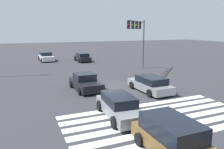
% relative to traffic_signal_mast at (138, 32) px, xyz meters
% --- Properties ---
extents(ground_plane, '(149.85, 149.85, 0.00)m').
position_rel_traffic_signal_mast_xyz_m(ground_plane, '(-6.12, -6.12, -4.92)').
color(ground_plane, '#333338').
extents(crosswalk_markings, '(11.61, 5.35, 0.01)m').
position_rel_traffic_signal_mast_xyz_m(crosswalk_markings, '(-6.12, -13.54, -4.92)').
color(crosswalk_markings, silver).
rests_on(crosswalk_markings, ground_plane).
extents(traffic_signal_mast, '(5.11, 5.11, 6.45)m').
position_rel_traffic_signal_mast_xyz_m(traffic_signal_mast, '(0.00, 0.00, 0.00)').
color(traffic_signal_mast, '#47474C').
rests_on(traffic_signal_mast, ground_plane).
extents(car_0, '(2.09, 4.39, 1.42)m').
position_rel_traffic_signal_mast_xyz_m(car_0, '(-4.01, 11.52, -4.24)').
color(car_0, black).
rests_on(car_0, ground_plane).
extents(car_1, '(2.29, 4.28, 1.45)m').
position_rel_traffic_signal_mast_xyz_m(car_1, '(-8.47, -5.60, -4.27)').
color(car_1, black).
rests_on(car_1, ground_plane).
extents(car_3, '(2.23, 4.64, 1.35)m').
position_rel_traffic_signal_mast_xyz_m(car_3, '(-3.49, -8.34, -4.27)').
color(car_3, gray).
rests_on(car_3, ground_plane).
extents(car_4, '(2.15, 4.59, 1.55)m').
position_rel_traffic_signal_mast_xyz_m(car_4, '(-7.91, -17.11, -4.18)').
color(car_4, brown).
rests_on(car_4, ground_plane).
extents(car_5, '(2.36, 4.85, 1.49)m').
position_rel_traffic_signal_mast_xyz_m(car_5, '(-9.55, 14.58, -4.21)').
color(car_5, silver).
rests_on(car_5, ground_plane).
extents(car_6, '(2.15, 4.60, 1.36)m').
position_rel_traffic_signal_mast_xyz_m(car_6, '(-8.28, -12.34, -4.26)').
color(car_6, gray).
rests_on(car_6, ground_plane).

